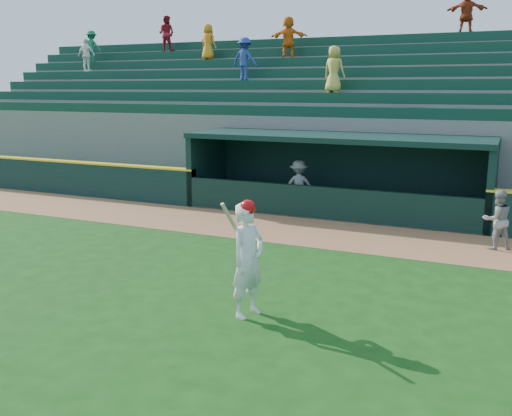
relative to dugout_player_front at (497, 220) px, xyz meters
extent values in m
plane|color=#144110|center=(-4.85, -5.18, -0.74)|extent=(120.00, 120.00, 0.00)
cube|color=#94613B|center=(-4.85, -0.28, -0.74)|extent=(40.00, 3.00, 0.01)
cube|color=black|center=(-17.10, 1.37, -0.14)|extent=(15.50, 0.30, 1.20)
cube|color=yellow|center=(-17.10, 1.37, 0.49)|extent=(15.50, 0.32, 0.06)
imported|color=gray|center=(0.00, 0.00, 0.00)|extent=(0.90, 0.84, 1.48)
imported|color=#A6A6A1|center=(-6.02, 2.35, 0.06)|extent=(1.19, 0.96, 1.61)
cube|color=slate|center=(-4.85, 2.52, -0.72)|extent=(9.00, 2.60, 0.04)
cube|color=black|center=(-9.45, 2.52, 0.41)|extent=(0.20, 2.60, 2.30)
cube|color=black|center=(-0.25, 2.52, 0.41)|extent=(0.20, 2.60, 2.30)
cube|color=black|center=(-4.85, 3.82, 0.41)|extent=(9.40, 0.20, 2.30)
cube|color=black|center=(-4.85, 2.52, 1.64)|extent=(9.40, 2.80, 0.16)
cube|color=black|center=(-4.85, 1.30, -0.24)|extent=(9.00, 0.16, 1.00)
cube|color=brown|center=(-4.85, 3.32, -0.49)|extent=(8.40, 0.45, 0.10)
cube|color=slate|center=(-4.85, 4.35, 0.71)|extent=(34.00, 0.85, 2.91)
cube|color=#0F3828|center=(-4.85, 4.23, 2.35)|extent=(34.00, 0.60, 0.36)
cube|color=slate|center=(-4.85, 5.20, 0.94)|extent=(34.00, 0.85, 3.36)
cube|color=#0F3828|center=(-4.85, 5.08, 2.80)|extent=(34.00, 0.60, 0.36)
cube|color=slate|center=(-4.85, 6.05, 1.16)|extent=(34.00, 0.85, 3.81)
cube|color=#0F3828|center=(-4.85, 5.93, 3.25)|extent=(34.00, 0.60, 0.36)
cube|color=slate|center=(-4.85, 6.90, 1.39)|extent=(34.00, 0.85, 4.26)
cube|color=#0F3828|center=(-4.85, 6.78, 3.70)|extent=(34.00, 0.60, 0.36)
cube|color=slate|center=(-4.85, 7.75, 1.61)|extent=(34.00, 0.85, 4.71)
cube|color=#0F3828|center=(-4.85, 7.63, 4.15)|extent=(34.00, 0.60, 0.36)
cube|color=slate|center=(-4.85, 8.60, 1.84)|extent=(34.00, 0.85, 5.16)
cube|color=#0F3828|center=(-4.85, 8.48, 4.60)|extent=(34.00, 0.60, 0.36)
cube|color=slate|center=(-4.85, 9.45, 2.06)|extent=(34.00, 0.85, 5.61)
cube|color=#0F3828|center=(-4.85, 9.33, 5.05)|extent=(34.00, 0.60, 0.36)
cube|color=slate|center=(-4.85, 10.02, 2.06)|extent=(34.50, 0.30, 5.61)
imported|color=orange|center=(-12.20, 7.65, 5.08)|extent=(0.81, 0.59, 1.51)
imported|color=white|center=(-18.15, 6.80, 4.62)|extent=(0.90, 0.46, 1.48)
imported|color=#A9371A|center=(-1.86, 9.35, 6.03)|extent=(1.50, 0.53, 1.60)
imported|color=#176B43|center=(-18.53, 7.65, 5.06)|extent=(1.02, 0.69, 1.47)
imported|color=gold|center=(-5.77, 5.10, 3.78)|extent=(0.88, 0.67, 1.61)
imported|color=orange|center=(-8.48, 7.65, 5.15)|extent=(1.58, 0.73, 1.64)
imported|color=maroon|center=(-14.86, 8.50, 5.58)|extent=(0.86, 0.71, 1.61)
imported|color=navy|center=(-9.65, 5.95, 4.24)|extent=(1.11, 0.71, 1.63)
imported|color=white|center=(-3.78, -6.28, 0.26)|extent=(0.66, 0.83, 1.99)
sphere|color=red|center=(-3.78, -6.28, 1.18)|extent=(0.27, 0.27, 0.27)
cylinder|color=#D1B386|center=(-3.96, -6.50, 0.95)|extent=(0.23, 0.50, 0.76)
camera|label=1|loc=(0.21, -14.77, 3.17)|focal=40.00mm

